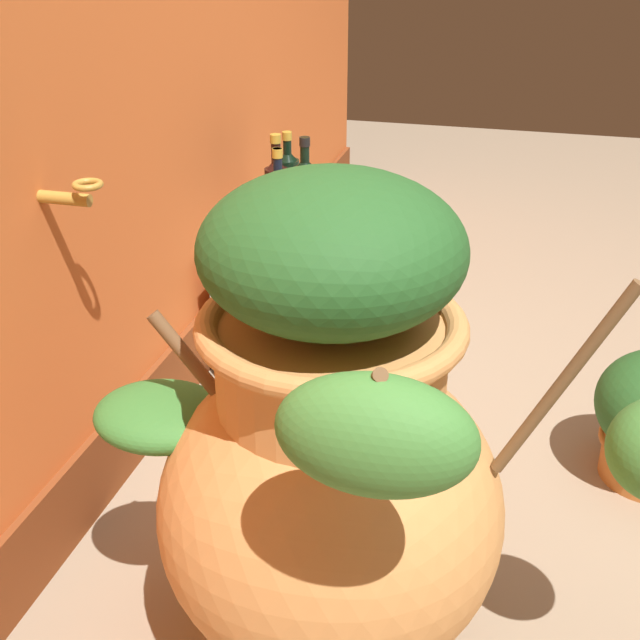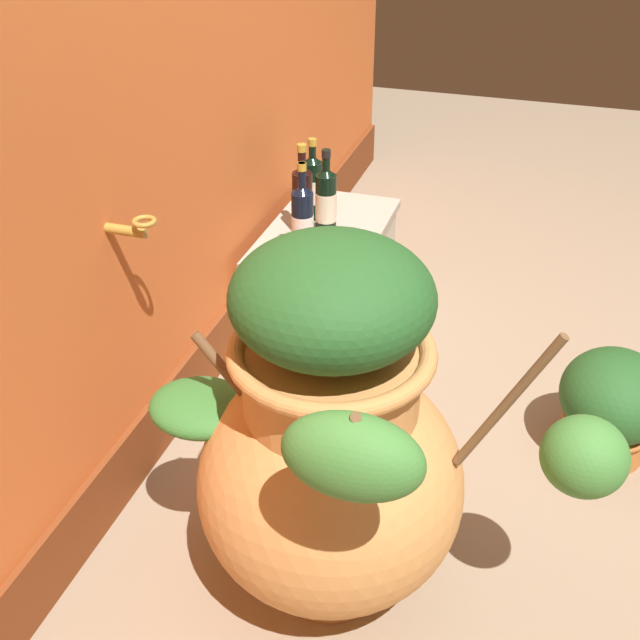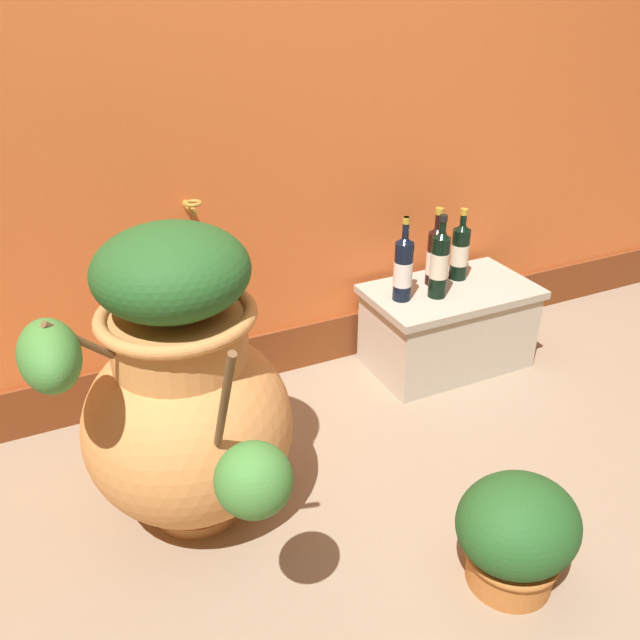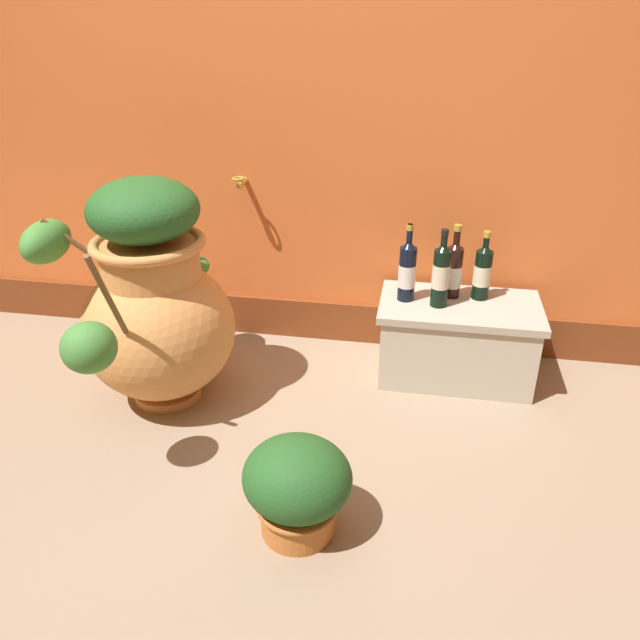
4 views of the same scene
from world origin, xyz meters
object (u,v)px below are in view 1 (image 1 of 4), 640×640
object	(u,v)px
wine_bottle_left	(305,201)
wine_bottle_right	(288,187)
wine_bottle_middle	(279,219)
terracotta_urn	(333,461)
wine_bottle_back	(277,199)

from	to	relation	value
wine_bottle_left	wine_bottle_right	bearing A→B (deg)	31.02
wine_bottle_middle	wine_bottle_right	bearing A→B (deg)	12.31
terracotta_urn	wine_bottle_middle	world-z (taller)	terracotta_urn
terracotta_urn	wine_bottle_right	bearing A→B (deg)	19.98
wine_bottle_left	wine_bottle_middle	size ratio (longest dim) A/B	0.99
terracotta_urn	wine_bottle_middle	size ratio (longest dim) A/B	3.10
wine_bottle_left	wine_bottle_middle	xyz separation A→B (m)	(-0.13, 0.04, -0.01)
wine_bottle_middle	wine_bottle_back	world-z (taller)	wine_bottle_middle
wine_bottle_middle	wine_bottle_right	distance (m)	0.31
terracotta_urn	wine_bottle_back	world-z (taller)	terracotta_urn
wine_bottle_left	wine_bottle_middle	bearing A→B (deg)	165.30
wine_bottle_left	wine_bottle_back	world-z (taller)	wine_bottle_left
wine_bottle_middle	wine_bottle_left	bearing A→B (deg)	-14.70
wine_bottle_right	wine_bottle_back	size ratio (longest dim) A/B	0.93
wine_bottle_left	terracotta_urn	bearing A→B (deg)	-161.94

